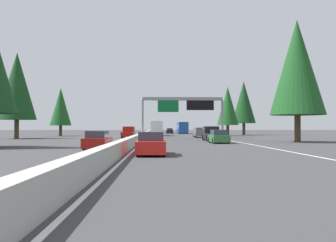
{
  "coord_description": "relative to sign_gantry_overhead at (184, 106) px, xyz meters",
  "views": [
    {
      "loc": [
        -1.27,
        -2.12,
        1.76
      ],
      "look_at": [
        49.49,
        -3.53,
        2.65
      ],
      "focal_mm": 37.53,
      "sensor_mm": 36.0,
      "label": 1
    }
  ],
  "objects": [
    {
      "name": "conifer_left_mid",
      "position": [
        16.15,
        23.25,
        0.71
      ],
      "size": [
        4.19,
        4.19,
        9.53
      ],
      "color": "#4C3823",
      "rests_on": "ground"
    },
    {
      "name": "oncoming_near",
      "position": [
        4.78,
        8.86,
        -4.16
      ],
      "size": [
        5.6,
        2.0,
        1.86
      ],
      "rotation": [
        0.0,
        0.0,
        3.14
      ],
      "color": "maroon",
      "rests_on": "ground"
    },
    {
      "name": "shoulder_stripe_median",
      "position": [
        17.49,
        5.79,
        -5.06
      ],
      "size": [
        160.0,
        0.16,
        0.01
      ],
      "primitive_type": "cube",
      "color": "silver",
      "rests_on": "ground"
    },
    {
      "name": "median_barrier",
      "position": [
        27.49,
        6.34,
        -4.62
      ],
      "size": [
        180.0,
        0.56,
        0.9
      ],
      "primitive_type": "cube",
      "color": "#ADAAA3",
      "rests_on": "ground"
    },
    {
      "name": "ground_plane",
      "position": [
        7.49,
        6.04,
        -5.07
      ],
      "size": [
        320.0,
        320.0,
        0.0
      ],
      "primitive_type": "plane",
      "color": "#38383A"
    },
    {
      "name": "conifer_right_near",
      "position": [
        -12.9,
        -12.51,
        3.77
      ],
      "size": [
        6.4,
        6.4,
        14.54
      ],
      "color": "#4C3823",
      "rests_on": "ground"
    },
    {
      "name": "sedan_distant_b",
      "position": [
        37.01,
        4.42,
        -4.39
      ],
      "size": [
        4.4,
        1.8,
        1.47
      ],
      "color": "silver",
      "rests_on": "ground"
    },
    {
      "name": "conifer_right_mid",
      "position": [
        17.02,
        -10.2,
        0.99
      ],
      "size": [
        4.39,
        4.39,
        9.98
      ],
      "color": "#4C3823",
      "rests_on": "ground"
    },
    {
      "name": "conifer_right_far",
      "position": [
        24.96,
        -15.44,
        2.31
      ],
      "size": [
        5.34,
        5.34,
        12.14
      ],
      "color": "#4C3823",
      "rests_on": "ground"
    },
    {
      "name": "minivan_far_right",
      "position": [
        5.37,
        -3.17,
        -4.12
      ],
      "size": [
        5.0,
        1.95,
        1.69
      ],
      "color": "slate",
      "rests_on": "ground"
    },
    {
      "name": "bus_mid_center",
      "position": [
        42.99,
        -2.74,
        -3.35
      ],
      "size": [
        11.5,
        2.55,
        3.1
      ],
      "color": "#1E4793",
      "rests_on": "ground"
    },
    {
      "name": "sedan_near_center",
      "position": [
        -15.23,
        -2.76,
        -4.39
      ],
      "size": [
        4.4,
        1.8,
        1.47
      ],
      "color": "#2D6B38",
      "rests_on": "ground"
    },
    {
      "name": "conifer_left_near",
      "position": [
        0.72,
        25.69,
        3.02
      ],
      "size": [
        5.85,
        5.85,
        13.3
      ],
      "color": "#4C3823",
      "rests_on": "ground"
    },
    {
      "name": "shoulder_stripe_right",
      "position": [
        17.49,
        -5.48,
        -5.06
      ],
      "size": [
        160.0,
        0.16,
        0.01
      ],
      "primitive_type": "cube",
      "color": "silver",
      "rests_on": "ground"
    },
    {
      "name": "box_truck_mid_right",
      "position": [
        18.79,
        4.21,
        -3.46
      ],
      "size": [
        8.5,
        2.4,
        2.95
      ],
      "color": "white",
      "rests_on": "ground"
    },
    {
      "name": "pickup_near_right",
      "position": [
        -8.16,
        -3.05,
        -4.16
      ],
      "size": [
        5.6,
        2.0,
        1.86
      ],
      "color": "black",
      "rests_on": "ground"
    },
    {
      "name": "sedan_far_left",
      "position": [
        41.13,
        0.84,
        -4.39
      ],
      "size": [
        4.4,
        1.8,
        1.47
      ],
      "color": "black",
      "rests_on": "ground"
    },
    {
      "name": "sedan_distant_a",
      "position": [
        -31.47,
        4.36,
        -4.39
      ],
      "size": [
        4.4,
        1.8,
        1.47
      ],
      "color": "red",
      "rests_on": "ground"
    },
    {
      "name": "oncoming_far",
      "position": [
        -25.46,
        8.77,
        -4.39
      ],
      "size": [
        4.4,
        1.8,
        1.47
      ],
      "rotation": [
        0.0,
        0.0,
        3.14
      ],
      "color": "maroon",
      "rests_on": "ground"
    },
    {
      "name": "sign_gantry_overhead",
      "position": [
        0.0,
        0.0,
        0.0
      ],
      "size": [
        0.5,
        12.68,
        6.37
      ],
      "color": "gray",
      "rests_on": "ground"
    }
  ]
}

